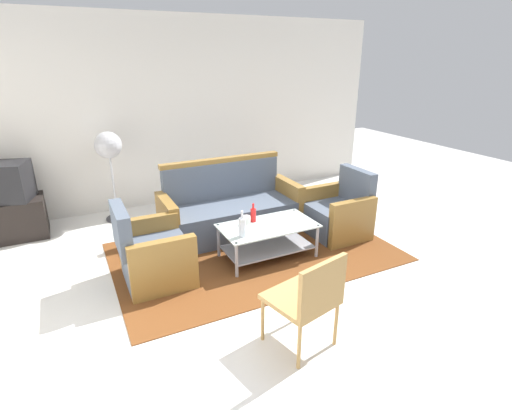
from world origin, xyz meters
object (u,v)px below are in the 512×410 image
coffee_table (268,236)px  cup (247,220)px  tv_stand (12,219)px  armchair_left (153,255)px  armchair_right (338,214)px  pedestal_fan (109,150)px  wicker_chair (309,296)px  couch (230,211)px  bottle_red (253,215)px  bottle_clear (242,227)px  television (3,182)px

coffee_table → cup: bearing=145.4°
tv_stand → armchair_left: bearing=-52.8°
armchair_right → pedestal_fan: size_ratio=0.67×
cup → pedestal_fan: (-1.21, 1.84, 0.55)m
pedestal_fan → wicker_chair: bearing=-74.4°
armchair_left → coffee_table: size_ratio=0.77×
coffee_table → pedestal_fan: bearing=125.5°
couch → armchair_left: couch is taller
cup → wicker_chair: wicker_chair is taller
cup → wicker_chair: (-0.24, -1.64, 0.03)m
tv_stand → wicker_chair: bearing=-56.6°
bottle_red → tv_stand: (-2.59, 1.76, -0.23)m
bottle_clear → wicker_chair: wicker_chair is taller
armchair_right → cup: 1.33m
armchair_left → bottle_clear: size_ratio=2.87×
tv_stand → wicker_chair: 4.11m
tv_stand → coffee_table: bearing=-35.5°
couch → wicker_chair: (-0.31, -2.31, 0.18)m
coffee_table → tv_stand: size_ratio=1.38×
armchair_right → coffee_table: armchair_right is taller
bottle_clear → bottle_red: size_ratio=1.32×
couch → wicker_chair: size_ratio=2.14×
bottle_clear → wicker_chair: (-0.05, -1.35, -0.03)m
coffee_table → pedestal_fan: size_ratio=0.87×
pedestal_fan → wicker_chair: size_ratio=1.51×
armchair_left → cup: (1.10, 0.05, 0.17)m
bottle_red → wicker_chair: bearing=-101.4°
bottle_red → tv_stand: 3.14m
bottle_red → wicker_chair: wicker_chair is taller
bottle_red → cup: bottle_red is taller
armchair_left → tv_stand: armchair_left is taller
bottle_clear → wicker_chair: bearing=-92.2°
bottle_clear → wicker_chair: 1.35m
pedestal_fan → wicker_chair: 3.64m
cup → pedestal_fan: size_ratio=0.08×
television → bottle_clear: bearing=154.7°
bottle_red → television: television is taller
couch → bottle_clear: couch is taller
armchair_left → pedestal_fan: (-0.11, 1.89, 0.73)m
armchair_right → cup: armchair_right is taller
wicker_chair → coffee_table: bearing=60.7°
tv_stand → wicker_chair: (2.26, -3.42, 0.23)m
armchair_left → bottle_red: 1.22m
wicker_chair → armchair_left: bearing=105.6°
cup → tv_stand: size_ratio=0.12×
couch → coffee_table: couch is taller
television → wicker_chair: size_ratio=0.83×
armchair_right → television: television is taller
armchair_left → cup: 1.12m
pedestal_fan → armchair_right: bearing=-35.8°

